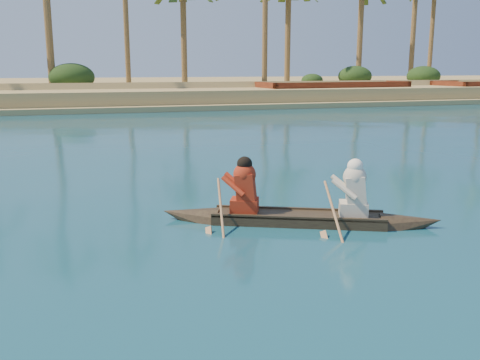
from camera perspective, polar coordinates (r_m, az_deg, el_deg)
name	(u,v)px	position (r m, az deg, el deg)	size (l,w,h in m)	color
ground	(478,165)	(17.64, 24.08, 1.43)	(160.00, 160.00, 0.00)	#0D3B53
sandy_embankment	(180,89)	(61.02, -6.43, 9.67)	(150.00, 51.00, 1.50)	tan
palm_grove	(204,8)	(49.62, -3.89, 17.84)	(110.00, 14.00, 16.00)	#2E511C
shrub_cluster	(214,87)	(46.00, -2.74, 9.83)	(100.00, 6.00, 2.40)	black
canoe	(298,209)	(10.16, 6.23, -3.11)	(5.09, 2.81, 1.45)	#39301F
barge_mid	(332,94)	(44.93, 9.84, 9.01)	(12.63, 4.98, 2.06)	maroon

